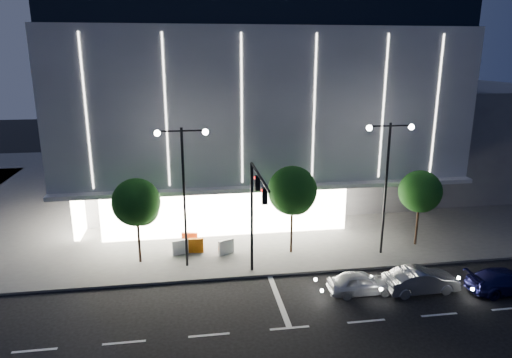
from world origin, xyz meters
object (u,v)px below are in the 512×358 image
object	(u,v)px
tree_left	(137,205)
barrier_c	(195,245)
traffic_mast	(255,203)
barrier_d	(226,247)
street_lamp_west	(183,178)
tree_mid	(293,193)
car_second	(421,280)
car_lead	(361,283)
car_third	(507,281)
street_lamp_east	(387,170)
barrier_a	(190,240)
barrier_b	(180,247)
tree_right	(420,194)

from	to	relation	value
tree_left	barrier_c	distance (m)	4.98
traffic_mast	barrier_d	xyz separation A→B (m)	(-1.39, 4.06, -4.38)
barrier_c	street_lamp_west	bearing A→B (deg)	-101.85
traffic_mast	tree_mid	xyz separation A→B (m)	(3.03, 3.68, -0.69)
barrier_d	car_second	bearing A→B (deg)	-55.89
car_lead	car_third	world-z (taller)	car_third
street_lamp_east	barrier_c	bearing A→B (deg)	171.21
barrier_a	traffic_mast	bearing A→B (deg)	-43.00
tree_mid	barrier_b	bearing A→B (deg)	173.84
street_lamp_west	barrier_c	world-z (taller)	street_lamp_west
street_lamp_east	barrier_a	world-z (taller)	street_lamp_east
tree_right	car_third	xyz separation A→B (m)	(2.00, -6.82, -3.22)
street_lamp_east	traffic_mast	bearing A→B (deg)	-163.52
car_second	barrier_d	distance (m)	12.40
tree_mid	car_third	size ratio (longest dim) A/B	1.34
barrier_a	tree_right	bearing A→B (deg)	6.00
tree_mid	tree_right	size ratio (longest dim) A/B	1.12
street_lamp_west	barrier_b	xyz separation A→B (m)	(-0.44, 1.83, -5.31)
car_third	barrier_a	world-z (taller)	car_third
tree_right	car_second	size ratio (longest dim) A/B	1.29
tree_left	street_lamp_west	bearing A→B (deg)	-18.94
tree_left	barrier_a	distance (m)	5.04
street_lamp_west	tree_mid	size ratio (longest dim) A/B	1.46
tree_mid	car_lead	bearing A→B (deg)	-64.71
tree_right	traffic_mast	bearing A→B (deg)	-162.98
barrier_b	traffic_mast	bearing A→B (deg)	-59.73
tree_mid	car_lead	xyz separation A→B (m)	(2.71, -5.73, -3.69)
car_lead	car_third	xyz separation A→B (m)	(8.29, -1.09, 0.02)
traffic_mast	car_third	distance (m)	15.02
traffic_mast	street_lamp_west	world-z (taller)	street_lamp_west
tree_left	car_second	xyz separation A→B (m)	(16.16, -6.10, -3.33)
traffic_mast	barrier_a	size ratio (longest dim) A/B	6.43
barrier_b	car_lead	bearing A→B (deg)	-47.11
street_lamp_west	car_second	xyz separation A→B (m)	(13.18, -5.08, -5.25)
street_lamp_west	street_lamp_east	distance (m)	13.00
tree_left	barrier_a	world-z (taller)	tree_left
street_lamp_west	barrier_a	bearing A→B (deg)	86.11
barrier_b	tree_left	bearing A→B (deg)	-176.79
car_second	street_lamp_west	bearing A→B (deg)	66.57
barrier_c	barrier_d	world-z (taller)	same
tree_mid	barrier_c	size ratio (longest dim) A/B	5.59
traffic_mast	car_third	bearing A→B (deg)	-12.62
car_third	barrier_b	xyz separation A→B (m)	(-18.46, 7.63, -0.02)
tree_left	car_lead	size ratio (longest dim) A/B	1.52
tree_right	street_lamp_east	bearing A→B (deg)	-161.37
barrier_b	tree_right	bearing A→B (deg)	-17.19
street_lamp_west	tree_mid	world-z (taller)	street_lamp_west
tree_mid	street_lamp_east	bearing A→B (deg)	-9.69
car_second	barrier_a	xyz separation A→B (m)	(-12.98, 8.06, -0.06)
tree_left	tree_right	size ratio (longest dim) A/B	1.04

